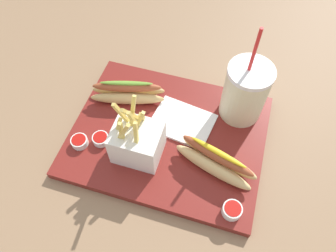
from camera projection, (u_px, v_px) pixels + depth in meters
ground_plane at (168, 140)px, 0.75m from camera, size 2.40×2.40×0.02m
food_tray at (168, 136)px, 0.73m from camera, size 0.43×0.34×0.02m
soda_cup at (245, 92)px, 0.70m from camera, size 0.10×0.10×0.24m
fries_basket at (137, 142)px, 0.66m from camera, size 0.10×0.09×0.16m
hot_dog_1 at (216, 160)px, 0.66m from camera, size 0.18×0.10×0.07m
hot_dog_2 at (128, 92)px, 0.76m from camera, size 0.18×0.09×0.06m
ketchup_cup_1 at (232, 210)px, 0.61m from camera, size 0.04×0.04×0.02m
ketchup_cup_2 at (79, 141)px, 0.70m from camera, size 0.04×0.04×0.02m
ketchup_cup_3 at (101, 139)px, 0.70m from camera, size 0.04×0.04×0.02m
napkin_stack at (182, 122)px, 0.73m from camera, size 0.15×0.12×0.01m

